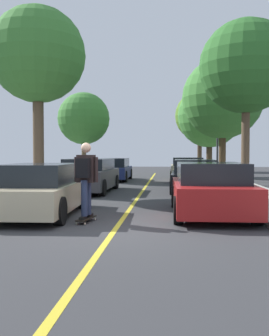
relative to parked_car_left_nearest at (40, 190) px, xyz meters
The scene contains 18 objects.
ground 2.83m from the parked_car_left_nearest, 37.21° to the right, with size 80.00×80.00×0.00m, color #353538.
center_line 3.27m from the parked_car_left_nearest, 46.76° to the left, with size 0.12×39.20×0.01m, color gold.
parked_car_left_nearest is the anchor object (origin of this frame).
parked_car_left_near 6.26m from the parked_car_left_nearest, 89.99° to the left, with size 2.03×4.50×1.38m.
parked_car_left_far 13.34m from the parked_car_left_nearest, 90.00° to the left, with size 1.97×4.39×1.33m.
parked_car_right_nearest 4.41m from the parked_car_left_nearest, ahead, with size 2.00×4.16×1.36m.
parked_car_right_near 8.23m from the parked_car_left_nearest, 57.77° to the left, with size 2.10×4.56×1.34m.
parked_car_right_far 13.95m from the parked_car_left_nearest, 71.67° to the left, with size 2.03×4.68×1.37m.
street_tree_left_nearest 6.92m from the parked_car_left_nearest, 109.14° to the left, with size 3.64×3.64×7.04m.
street_tree_left_near 13.31m from the parked_car_left_nearest, 97.44° to the left, with size 3.05×3.05×5.05m.
street_tree_right_nearest 8.65m from the parked_car_left_nearest, 37.42° to the left, with size 3.36×3.36×6.27m.
street_tree_right_near 12.94m from the parked_car_left_nearest, 60.64° to the left, with size 4.18×4.18×6.41m.
street_tree_right_far 18.76m from the parked_car_left_nearest, 70.77° to the left, with size 4.34×4.34×6.22m.
street_tree_right_farthest 26.96m from the parked_car_left_nearest, 76.82° to the left, with size 4.44×4.44×7.10m.
fire_hydrant 7.59m from the parked_car_left_nearest, 39.14° to the left, with size 0.20×0.20×0.70m.
streetlamp 15.01m from the parked_car_left_nearest, 65.51° to the left, with size 0.36×0.24×5.11m.
skateboard 1.75m from the parked_car_left_nearest, 32.21° to the right, with size 0.34×0.86×0.10m.
skateboarder 1.73m from the parked_car_left_nearest, 33.27° to the right, with size 0.59×0.71×1.74m.
Camera 1 is at (1.12, -8.12, 1.59)m, focal length 41.79 mm.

